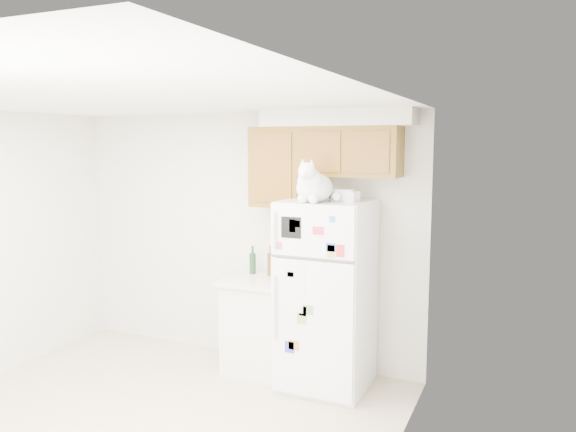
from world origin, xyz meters
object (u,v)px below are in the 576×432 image
Objects in this scene: storage_box_back at (343,195)px; bottle_green at (253,260)px; refrigerator at (326,294)px; bottle_amber at (271,261)px; storage_box_front at (349,196)px; base_counter at (261,324)px; cat at (313,186)px.

bottle_green is (-0.98, 0.18, -0.69)m from storage_box_back.
refrigerator is 0.70m from bottle_amber.
bottle_green is at bearing -178.13° from storage_box_front.
cat reaches higher than base_counter.
refrigerator is 6.13× the size of bottle_green.
bottle_amber is (0.05, 0.11, 0.61)m from base_counter.
cat is 1.93× the size of bottle_green.
bottle_green is at bearing 163.56° from storage_box_back.
cat is at bearing -135.47° from storage_box_back.
refrigerator is at bearing -16.44° from bottle_amber.
bottle_green is at bearing 175.65° from bottle_amber.
base_counter is at bearing -113.77° from bottle_amber.
storage_box_back reaches higher than refrigerator.
cat is at bearing -131.11° from storage_box_front.
refrigerator is 3.18× the size of cat.
storage_box_front reaches higher than bottle_amber.
storage_box_back is (0.14, 0.02, 0.90)m from refrigerator.
storage_box_back reaches higher than bottle_green.
storage_box_front is (0.21, -0.02, 0.89)m from refrigerator.
bottle_amber reaches higher than bottle_green.
refrigerator is at bearing -6.09° from base_counter.
base_counter is at bearing -39.86° from bottle_green.
storage_box_front is 1.11m from bottle_amber.
storage_box_back is (0.83, -0.05, 1.29)m from base_counter.
storage_box_front is at bearing -35.63° from storage_box_back.
storage_box_back is 0.60× the size of bottle_amber.
storage_box_back is 0.65× the size of bottle_green.
refrigerator reaches higher than bottle_amber.
storage_box_back is 1.20× the size of storage_box_front.
refrigerator is 0.90m from bottle_green.
bottle_green is at bearing 166.42° from refrigerator.
refrigerator is 0.91m from storage_box_back.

